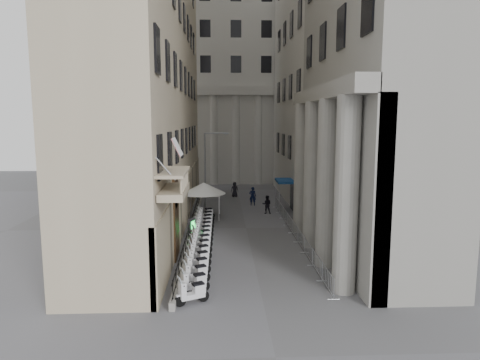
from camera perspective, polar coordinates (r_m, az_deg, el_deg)
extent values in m
plane|color=#525255|center=(17.29, 4.78, -22.52)|extent=(120.00, 120.00, 0.00)
cube|color=#C2B095|center=(38.07, -11.50, 20.36)|extent=(5.00, 36.00, 34.00)
cube|color=#B0AEA7|center=(63.10, -0.70, 13.71)|extent=(22.00, 10.00, 30.00)
cylinder|color=silver|center=(37.56, -7.03, -3.84)|extent=(0.06, 0.06, 2.16)
cylinder|color=silver|center=(37.44, -2.83, -3.83)|extent=(0.06, 0.06, 2.16)
cylinder|color=silver|center=(40.25, -6.72, -3.04)|extent=(0.06, 0.06, 2.16)
cylinder|color=silver|center=(40.14, -2.80, -3.02)|extent=(0.06, 0.06, 2.16)
cube|color=white|center=(38.61, -4.86, -1.78)|extent=(2.94, 2.94, 0.12)
cone|color=white|center=(38.53, -4.87, -1.06)|extent=(3.92, 3.92, 0.98)
cylinder|color=gray|center=(43.01, -4.68, 1.27)|extent=(0.16, 0.16, 7.45)
cylinder|color=gray|center=(42.84, -3.24, 6.26)|extent=(2.23, 0.40, 0.12)
cube|color=gray|center=(42.97, -1.87, 6.21)|extent=(0.49, 0.26, 0.14)
cube|color=black|center=(31.63, -6.48, -6.57)|extent=(0.50, 0.81, 1.65)
cube|color=#19E54C|center=(31.53, -6.28, -6.27)|extent=(0.24, 0.57, 0.92)
imported|color=black|center=(44.08, 1.70, -2.16)|extent=(0.74, 0.52, 1.93)
imported|color=black|center=(40.35, 3.60, -3.27)|extent=(0.93, 0.77, 1.74)
imported|color=black|center=(48.77, -0.72, -1.28)|extent=(0.88, 0.61, 1.74)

